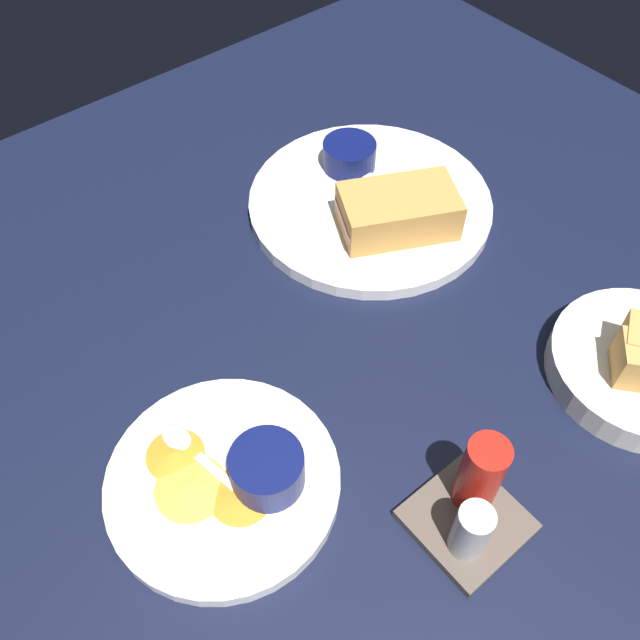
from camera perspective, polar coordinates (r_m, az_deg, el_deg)
ground_plane at (r=74.98cm, az=6.01°, el=-0.06°), size 110.00×110.00×3.00cm
plate_sandwich_main at (r=84.17cm, az=4.19°, el=9.67°), size 29.32×29.32×1.60cm
sandwich_half_near at (r=78.76cm, az=6.57°, el=9.00°), size 15.03×12.61×4.80cm
ramekin_dark_sauce at (r=87.02cm, az=2.46°, el=13.68°), size 6.64×6.64×3.34cm
spoon_by_dark_ramekin at (r=84.96cm, az=4.86°, el=11.14°), size 2.22×9.86×0.80cm
plate_chips_companion at (r=62.74cm, az=-8.08°, el=-13.27°), size 20.82×20.82×1.60cm
ramekin_light_gravy at (r=59.71cm, az=-4.44°, el=-12.25°), size 6.49×6.49×3.86cm
spoon_by_gravy_ramekin at (r=63.57cm, az=-11.10°, el=-10.27°), size 3.20×9.96×0.80cm
plantain_chip_scatter at (r=61.92cm, az=-9.86°, el=-12.99°), size 10.56×14.46×0.60cm
condiment_caddy at (r=59.95cm, az=12.72°, el=-14.61°), size 9.00×9.00×9.50cm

